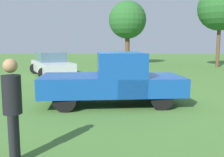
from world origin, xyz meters
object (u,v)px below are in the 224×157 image
at_px(sedan_near, 52,65).
at_px(person_bystander, 12,105).
at_px(tree_back_left, 128,20).
at_px(tree_side, 220,8).
at_px(pickup_truck, 116,78).

xyz_separation_m(sedan_near, person_bystander, (-2.45, 12.02, 0.34)).
height_order(sedan_near, tree_back_left, tree_back_left).
distance_m(person_bystander, tree_side, 21.17).
relative_size(pickup_truck, tree_side, 0.71).
distance_m(sedan_near, person_bystander, 12.27).
height_order(pickup_truck, tree_back_left, tree_back_left).
xyz_separation_m(pickup_truck, tree_back_left, (-1.02, -16.60, 3.36)).
bearing_deg(sedan_near, tree_side, 87.37).
bearing_deg(person_bystander, sedan_near, -87.56).
xyz_separation_m(person_bystander, tree_side, (-10.45, -17.98, 3.93)).
bearing_deg(pickup_truck, sedan_near, -67.59).
bearing_deg(tree_back_left, person_bystander, 82.48).
bearing_deg(tree_side, pickup_truck, 57.48).
relative_size(sedan_near, person_bystander, 2.72).
height_order(person_bystander, tree_back_left, tree_back_left).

